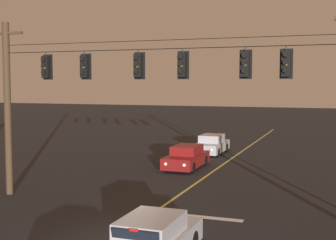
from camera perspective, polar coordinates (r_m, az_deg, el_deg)
ground_plane at (r=16.25m, az=-6.42°, el=-14.16°), size 180.00×180.00×0.00m
lane_centre_stripe at (r=25.44m, az=3.88°, el=-7.30°), size 0.14×60.00×0.01m
stop_bar_paint at (r=18.77m, az=3.86°, el=-11.56°), size 3.40×0.36×0.01m
signal_span_assembly at (r=19.24m, az=-1.02°, el=1.33°), size 16.87×0.32×7.96m
traffic_light_leftmost at (r=21.74m, az=-14.55°, el=6.23°), size 0.48×0.41×1.22m
traffic_light_left_inner at (r=20.70m, az=-10.06°, el=6.40°), size 0.48×0.41×1.22m
traffic_light_centre at (r=19.57m, az=-3.64°, el=6.58°), size 0.48×0.41×1.22m
traffic_light_right_inner at (r=18.88m, az=1.71°, el=6.66°), size 0.48×0.41×1.22m
traffic_light_rightmost at (r=18.25m, az=9.28°, el=6.68°), size 0.48×0.41×1.22m
traffic_light_far_right at (r=18.03m, az=14.04°, el=6.64°), size 0.48×0.41×1.22m
car_oncoming_lead at (r=28.98m, az=2.24°, el=-4.55°), size 1.80×4.42×1.39m
car_oncoming_trailing at (r=35.09m, az=5.27°, el=-2.99°), size 1.80×4.42×1.39m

